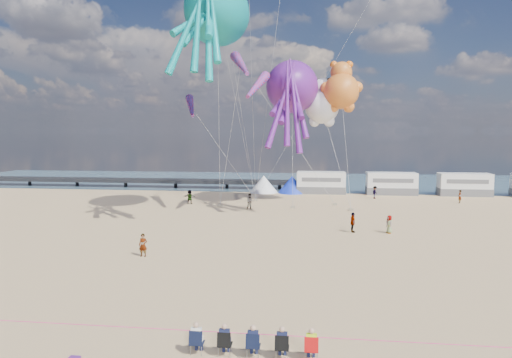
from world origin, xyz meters
name	(u,v)px	position (x,y,z in m)	size (l,w,h in m)	color
ground	(224,291)	(0.00, 0.00, 0.00)	(120.00, 120.00, 0.00)	#D9B37D
water	(284,181)	(0.00, 55.00, 0.02)	(120.00, 120.00, 0.00)	#395B6E
pier	(101,180)	(-28.00, 44.00, 1.00)	(60.00, 3.00, 0.50)	black
motorhome_0	(321,183)	(6.00, 40.00, 1.50)	(6.60, 2.50, 3.00)	silver
motorhome_1	(391,183)	(15.50, 40.00, 1.50)	(6.60, 2.50, 3.00)	silver
motorhome_2	(464,184)	(25.00, 40.00, 1.50)	(6.60, 2.50, 3.00)	silver
tent_white	(264,184)	(-2.00, 40.00, 1.20)	(4.00, 4.00, 2.40)	white
tent_blue	(292,184)	(2.00, 40.00, 1.20)	(4.00, 4.00, 2.40)	#1933CC
spectator_row	(253,340)	(2.49, -6.90, 0.65)	(6.10, 0.90, 1.30)	black
rope_line	(202,331)	(0.00, -5.00, 0.02)	(0.03, 0.03, 34.00)	#F2338C
standing_person	(143,245)	(-6.81, 6.09, 0.80)	(0.58, 0.38, 1.59)	tan
beachgoer_0	(389,224)	(11.23, 15.53, 0.77)	(0.56, 0.37, 1.53)	#7F6659
beachgoer_1	(250,202)	(-2.00, 25.69, 0.88)	(0.86, 0.56, 1.76)	#7F6659
beachgoer_2	(375,192)	(12.76, 35.77, 0.80)	(0.78, 0.61, 1.61)	#7F6659
beachgoer_3	(353,222)	(8.19, 15.47, 0.86)	(1.11, 0.64, 1.72)	#7F6659
beachgoer_4	(190,197)	(-9.67, 28.82, 0.83)	(0.97, 0.41, 1.66)	#7F6659
beachgoer_5	(460,197)	(22.36, 33.24, 0.79)	(1.46, 0.46, 1.57)	#7F6659
sandbag_a	(220,205)	(-5.77, 27.70, 0.11)	(0.50, 0.35, 0.22)	gray
sandbag_b	(293,207)	(2.63, 27.09, 0.11)	(0.50, 0.35, 0.22)	gray
sandbag_c	(351,210)	(8.97, 26.32, 0.11)	(0.50, 0.35, 0.22)	gray
sandbag_d	(335,204)	(7.40, 29.76, 0.11)	(0.50, 0.35, 0.22)	gray
sandbag_e	(256,200)	(-2.16, 31.97, 0.11)	(0.50, 0.35, 0.22)	gray
kite_octopus_teal	(217,13)	(-4.44, 20.49, 19.81)	(4.78, 11.15, 12.75)	#0B8A8C
kite_octopus_purple	(292,87)	(2.38, 28.64, 13.52)	(4.68, 10.92, 12.48)	#611C80
kite_panda	(322,107)	(5.78, 30.42, 11.42)	(4.76, 4.48, 6.72)	silver
kite_teddy_orange	(341,91)	(7.87, 29.29, 13.06)	(4.87, 4.58, 6.87)	orange
windsock_left	(241,64)	(-2.49, 22.37, 15.23)	(1.10, 8.02, 8.02)	red
windsock_mid	(257,86)	(-0.80, 21.95, 13.06)	(1.00, 6.00, 6.00)	red
windsock_right	(191,107)	(-8.52, 25.69, 11.27)	(0.90, 4.66, 4.66)	red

